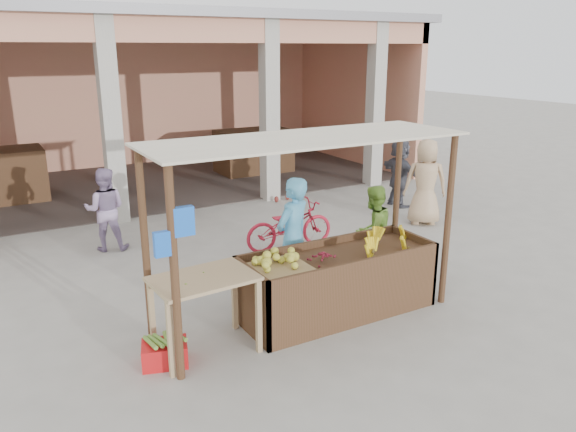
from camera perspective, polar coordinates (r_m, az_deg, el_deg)
ground at (r=7.42m, az=1.79°, el=-10.62°), size 60.00×60.00×0.00m
market_building at (r=14.97m, az=-16.64°, el=13.36°), size 14.40×6.40×4.20m
fruit_stall at (r=7.50m, az=5.10°, el=-6.99°), size 2.60×0.95×0.80m
stall_awning at (r=6.79m, az=1.57°, el=4.55°), size 4.09×1.35×2.39m
banana_heap at (r=7.73m, az=10.17°, el=-2.52°), size 1.05×0.58×0.19m
melon_tray at (r=6.82m, az=-0.96°, el=-4.93°), size 0.71×0.62×0.19m
berry_heap at (r=7.13m, az=3.55°, el=-4.11°), size 0.48×0.40×0.15m
side_table at (r=6.49m, az=-8.54°, el=-7.33°), size 1.19×0.84×0.93m
papaya_pile at (r=6.39m, az=-8.64°, el=-5.36°), size 0.68×0.39×0.19m
red_crate at (r=6.60m, az=-12.40°, el=-13.48°), size 0.58×0.49×0.26m
plantain_bundle at (r=6.52m, az=-12.49°, el=-12.19°), size 0.41×0.29×0.08m
produce_sacks at (r=12.92m, az=-0.62°, el=2.69°), size 0.71×0.44×0.54m
vendor_blue at (r=7.81m, az=0.50°, el=-1.83°), size 0.84×0.74×1.84m
vendor_green at (r=8.70m, az=8.63°, el=-1.26°), size 0.79×0.54×1.50m
motorcycle at (r=9.81m, az=0.14°, el=-0.85°), size 0.71×1.74×0.89m
shopper_c at (r=11.42m, az=13.83°, el=3.82°), size 1.09×1.01×1.90m
shopper_d at (r=12.66m, az=11.29°, el=4.53°), size 0.66×1.50×1.60m
shopper_f at (r=10.17m, az=-18.10°, el=1.01°), size 0.88×0.69×1.59m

